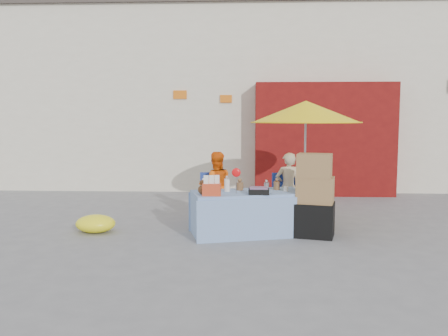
{
  "coord_description": "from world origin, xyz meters",
  "views": [
    {
      "loc": [
        0.38,
        -6.89,
        1.79
      ],
      "look_at": [
        0.03,
        0.6,
        1.0
      ],
      "focal_mm": 38.0,
      "sensor_mm": 36.0,
      "label": 1
    }
  ],
  "objects_px": {
    "market_table": "(248,212)",
    "chair_left": "(215,208)",
    "chair_right": "(288,209)",
    "box_stack": "(315,199)",
    "umbrella": "(306,112)",
    "vendor_orange": "(216,187)",
    "vendor_beige": "(288,187)"
  },
  "relations": [
    {
      "from": "chair_right",
      "to": "umbrella",
      "type": "xyz_separation_m",
      "value": [
        0.3,
        0.28,
        1.64
      ]
    },
    {
      "from": "chair_left",
      "to": "vendor_beige",
      "type": "height_order",
      "value": "vendor_beige"
    },
    {
      "from": "market_table",
      "to": "chair_left",
      "type": "height_order",
      "value": "market_table"
    },
    {
      "from": "chair_right",
      "to": "box_stack",
      "type": "distance_m",
      "value": 0.99
    },
    {
      "from": "chair_right",
      "to": "box_stack",
      "type": "relative_size",
      "value": 0.67
    },
    {
      "from": "market_table",
      "to": "umbrella",
      "type": "bearing_deg",
      "value": 32.26
    },
    {
      "from": "chair_right",
      "to": "umbrella",
      "type": "distance_m",
      "value": 1.69
    },
    {
      "from": "chair_right",
      "to": "chair_left",
      "type": "bearing_deg",
      "value": 170.32
    },
    {
      "from": "chair_right",
      "to": "box_stack",
      "type": "xyz_separation_m",
      "value": [
        0.32,
        -0.88,
        0.33
      ]
    },
    {
      "from": "vendor_beige",
      "to": "box_stack",
      "type": "height_order",
      "value": "box_stack"
    },
    {
      "from": "chair_right",
      "to": "vendor_beige",
      "type": "relative_size",
      "value": 0.71
    },
    {
      "from": "chair_left",
      "to": "vendor_orange",
      "type": "bearing_deg",
      "value": 79.19
    },
    {
      "from": "umbrella",
      "to": "chair_left",
      "type": "bearing_deg",
      "value": -169.62
    },
    {
      "from": "vendor_beige",
      "to": "market_table",
      "type": "bearing_deg",
      "value": 43.38
    },
    {
      "from": "market_table",
      "to": "vendor_orange",
      "type": "xyz_separation_m",
      "value": [
        -0.55,
        0.93,
        0.27
      ]
    },
    {
      "from": "chair_right",
      "to": "box_stack",
      "type": "height_order",
      "value": "box_stack"
    },
    {
      "from": "chair_left",
      "to": "umbrella",
      "type": "height_order",
      "value": "umbrella"
    },
    {
      "from": "chair_right",
      "to": "vendor_orange",
      "type": "distance_m",
      "value": 1.3
    },
    {
      "from": "chair_left",
      "to": "vendor_orange",
      "type": "height_order",
      "value": "vendor_orange"
    },
    {
      "from": "chair_right",
      "to": "box_stack",
      "type": "bearing_deg",
      "value": -79.9
    },
    {
      "from": "chair_left",
      "to": "umbrella",
      "type": "xyz_separation_m",
      "value": [
        1.55,
        0.28,
        1.64
      ]
    },
    {
      "from": "chair_right",
      "to": "umbrella",
      "type": "relative_size",
      "value": 0.41
    },
    {
      "from": "chair_left",
      "to": "umbrella",
      "type": "distance_m",
      "value": 2.27
    },
    {
      "from": "chair_right",
      "to": "umbrella",
      "type": "height_order",
      "value": "umbrella"
    },
    {
      "from": "chair_left",
      "to": "vendor_beige",
      "type": "distance_m",
      "value": 1.31
    },
    {
      "from": "vendor_beige",
      "to": "box_stack",
      "type": "relative_size",
      "value": 0.95
    },
    {
      "from": "chair_left",
      "to": "box_stack",
      "type": "height_order",
      "value": "box_stack"
    },
    {
      "from": "box_stack",
      "to": "chair_left",
      "type": "bearing_deg",
      "value": 150.7
    },
    {
      "from": "market_table",
      "to": "box_stack",
      "type": "height_order",
      "value": "box_stack"
    },
    {
      "from": "umbrella",
      "to": "vendor_orange",
      "type": "bearing_deg",
      "value": -174.47
    },
    {
      "from": "chair_left",
      "to": "chair_right",
      "type": "distance_m",
      "value": 1.25
    },
    {
      "from": "umbrella",
      "to": "box_stack",
      "type": "relative_size",
      "value": 1.66
    }
  ]
}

